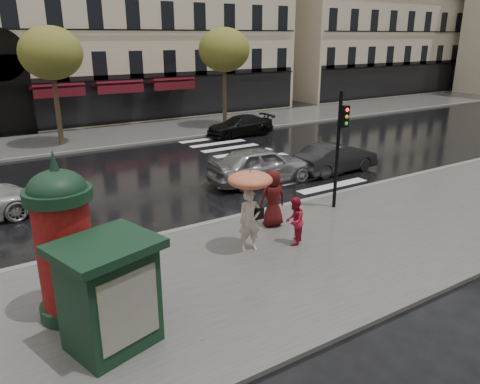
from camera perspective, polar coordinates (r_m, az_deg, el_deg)
ground at (r=13.90m, az=4.54°, el=-7.60°), size 160.00×160.00×0.00m
near_sidewalk at (r=13.52m, az=5.83°, el=-8.14°), size 90.00×7.00×0.12m
far_sidewalk at (r=30.48m, az=-17.62°, el=6.24°), size 90.00×6.00×0.12m
near_kerb at (r=16.14m, az=-1.89°, el=-3.43°), size 90.00×0.25×0.14m
far_kerb at (r=27.65m, az=-15.92°, el=5.22°), size 90.00×0.25×0.14m
zebra_crossing at (r=24.55m, az=2.24°, el=4.14°), size 3.60×11.75×0.01m
tree_far_left at (r=28.46m, az=-22.08°, el=15.37°), size 3.40×3.40×6.64m
tree_far_right at (r=32.48m, az=-1.95°, el=16.89°), size 3.40×3.40×6.64m
woman_umbrella at (r=13.28m, az=1.24°, el=-0.69°), size 1.28×1.28×2.45m
woman_red at (r=14.06m, az=6.64°, el=-3.53°), size 0.91×0.88×1.47m
man_burgundy at (r=15.28m, az=4.02°, el=-0.79°), size 0.99×0.71×1.88m
morris_column at (r=10.79m, az=-20.70°, el=-5.45°), size 1.42×1.42×3.81m
traffic_light at (r=16.81m, az=12.09°, el=6.34°), size 0.27×0.39×4.21m
newsstand at (r=9.76m, az=-15.66°, el=-11.83°), size 2.25×2.04×2.28m
car_silver at (r=20.22m, az=2.64°, el=3.33°), size 4.85×2.18×1.62m
car_darkgrey at (r=22.32m, az=11.65°, el=4.12°), size 4.21×1.51×1.38m
car_black at (r=30.05m, az=-0.02°, el=8.07°), size 4.50×2.03×1.28m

